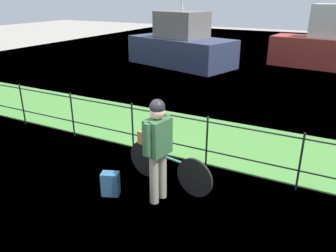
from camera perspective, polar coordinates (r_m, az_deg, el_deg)
The scene contains 10 objects.
ground_plane at distance 5.42m, azimuth -9.45°, elevation -13.37°, with size 60.00×60.00×0.00m, color gray.
grass_strip at distance 7.81m, azimuth 4.46°, elevation -1.58°, with size 27.00×2.40×0.03m, color #478438.
harbor_water at distance 17.03m, azimuth 18.20°, elevation 10.12°, with size 30.00×30.00×0.00m, color slate.
iron_fence at distance 6.49m, azimuth -0.07°, elevation -0.83°, with size 18.04×0.04×1.04m.
bicycle_main at distance 5.72m, azimuth -0.08°, elevation -6.89°, with size 1.72×0.37×0.66m.
wooden_crate at distance 5.76m, azimuth -3.18°, elevation -1.97°, with size 0.34×0.25×0.23m, color olive.
terrier_dog at distance 5.67m, azimuth -3.03°, elevation -0.25°, with size 0.32×0.19×0.18m.
cyclist_person at distance 5.02m, azimuth -1.76°, elevation -2.84°, with size 0.33×0.53×1.68m.
backpack_on_paving at distance 5.60m, azimuth -9.80°, elevation -9.70°, with size 0.28×0.18×0.40m, color #28517A.
moored_boat_near at distance 15.70m, azimuth 2.28°, elevation 13.54°, with size 5.28×3.48×3.98m.
Camera 1 is at (2.81, -3.46, 3.08)m, focal length 35.70 mm.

